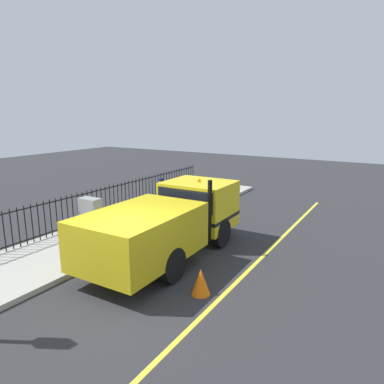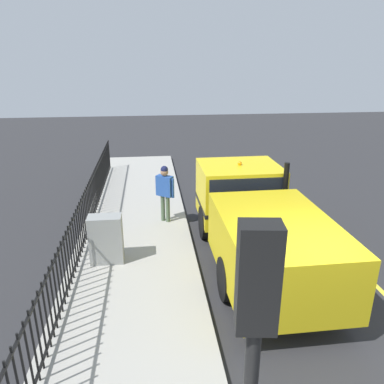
{
  "view_description": "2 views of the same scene",
  "coord_description": "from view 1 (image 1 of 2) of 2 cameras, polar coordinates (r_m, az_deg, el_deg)",
  "views": [
    {
      "loc": [
        -5.5,
        5.97,
        4.4
      ],
      "look_at": [
        1.09,
        -4.97,
        1.54
      ],
      "focal_mm": 32.73,
      "sensor_mm": 36.0,
      "label": 1
    },
    {
      "loc": [
        3.0,
        5.6,
        4.95
      ],
      "look_at": [
        1.82,
        -4.54,
        1.27
      ],
      "focal_mm": 34.55,
      "sensor_mm": 36.0,
      "label": 2
    }
  ],
  "objects": [
    {
      "name": "utility_cabinet",
      "position": [
        13.53,
        -16.18,
        -3.5
      ],
      "size": [
        0.81,
        0.45,
        1.22
      ],
      "primitive_type": "cube",
      "color": "gray",
      "rests_on": "sidewalk_slab"
    },
    {
      "name": "work_truck",
      "position": [
        11.02,
        -3.09,
        -4.21
      ],
      "size": [
        2.37,
        6.22,
        2.41
      ],
      "rotation": [
        0.0,
        0.0,
        3.15
      ],
      "color": "yellow",
      "rests_on": "ground"
    },
    {
      "name": "sidewalk_slab",
      "position": [
        11.66,
        -23.91,
        -10.31
      ],
      "size": [
        3.19,
        26.73,
        0.15
      ],
      "primitive_type": "cube",
      "color": "#A3A099",
      "rests_on": "ground"
    },
    {
      "name": "iron_fence",
      "position": [
        12.5,
        -27.82,
        -5.52
      ],
      "size": [
        0.04,
        22.76,
        1.33
      ],
      "color": "black",
      "rests_on": "sidewalk_slab"
    },
    {
      "name": "lane_marking",
      "position": [
        8.16,
        1.21,
        -19.96
      ],
      "size": [
        0.12,
        24.06,
        0.01
      ],
      "primitive_type": "cube",
      "color": "yellow",
      "rests_on": "ground"
    },
    {
      "name": "traffic_cone",
      "position": [
        8.94,
        1.45,
        -14.4
      ],
      "size": [
        0.47,
        0.47,
        0.68
      ],
      "primitive_type": "cone",
      "color": "orange",
      "rests_on": "ground"
    },
    {
      "name": "ground_plane",
      "position": [
        9.23,
        -10.56,
        -16.06
      ],
      "size": [
        58.81,
        58.81,
        0.0
      ],
      "primitive_type": "plane",
      "color": "#2B2B2D",
      "rests_on": "ground"
    },
    {
      "name": "worker_standing",
      "position": [
        14.05,
        -5.04,
        -0.4
      ],
      "size": [
        0.55,
        0.48,
        1.79
      ],
      "rotation": [
        0.0,
        0.0,
        2.53
      ],
      "color": "#264C99",
      "rests_on": "sidewalk_slab"
    }
  ]
}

